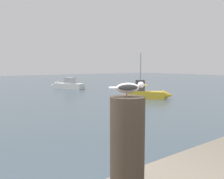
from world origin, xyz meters
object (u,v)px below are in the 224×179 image
at_px(boat_white, 65,85).
at_px(seagull, 128,87).
at_px(boat_yellow, 150,93).
at_px(mooring_post, 127,146).

bearing_deg(boat_white, seagull, -114.70).
height_order(seagull, boat_yellow, boat_yellow).
distance_m(mooring_post, boat_white, 23.43).
bearing_deg(boat_yellow, boat_white, 97.70).
xyz_separation_m(mooring_post, boat_yellow, (11.25, 10.36, -1.24)).
height_order(mooring_post, boat_white, mooring_post).
distance_m(seagull, boat_white, 23.46).
bearing_deg(seagull, boat_yellow, 42.65).
height_order(mooring_post, seagull, seagull).
xyz_separation_m(mooring_post, seagull, (0.01, -0.00, 0.58)).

